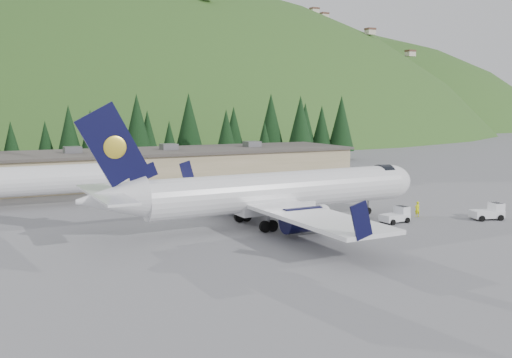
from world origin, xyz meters
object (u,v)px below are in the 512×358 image
at_px(baggage_tug_a, 397,215).
at_px(ramp_worker, 417,209).
at_px(baggage_tug_b, 489,212).
at_px(airliner, 272,193).
at_px(terminal_building, 139,167).
at_px(second_airliner, 7,181).

xyz_separation_m(baggage_tug_a, ramp_worker, (3.98, 1.33, 0.13)).
relative_size(baggage_tug_b, ramp_worker, 2.12).
bearing_deg(baggage_tug_a, airliner, 154.39).
xyz_separation_m(baggage_tug_b, terminal_building, (-26.23, 45.83, 1.82)).
relative_size(second_airliner, baggage_tug_b, 7.51).
relative_size(airliner, baggage_tug_b, 10.28).
bearing_deg(ramp_worker, baggage_tug_a, 21.26).
height_order(baggage_tug_b, terminal_building, terminal_building).
xyz_separation_m(terminal_building, ramp_worker, (20.19, -41.34, -1.76)).
distance_m(baggage_tug_b, ramp_worker, 7.52).
relative_size(baggage_tug_a, baggage_tug_b, 0.88).
distance_m(baggage_tug_a, baggage_tug_b, 10.50).
bearing_deg(airliner, terminal_building, 94.10).
distance_m(baggage_tug_a, terminal_building, 45.69).
height_order(second_airliner, ramp_worker, second_airliner).
height_order(baggage_tug_a, baggage_tug_b, baggage_tug_b).
relative_size(second_airliner, baggage_tug_a, 8.55).
xyz_separation_m(second_airliner, terminal_building, (19.91, 16.00, -0.70)).
bearing_deg(second_airliner, baggage_tug_b, -32.88).
xyz_separation_m(airliner, terminal_building, (-3.91, 38.03, -0.71)).
xyz_separation_m(second_airliner, baggage_tug_a, (36.13, -26.68, -2.58)).
height_order(airliner, terminal_building, airliner).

